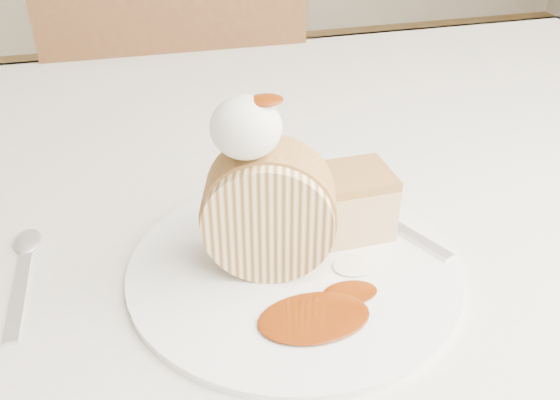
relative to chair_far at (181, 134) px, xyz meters
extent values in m
cube|color=white|center=(0.04, -0.56, 0.19)|extent=(1.40, 0.90, 0.04)
cube|color=white|center=(0.04, -0.11, 0.07)|extent=(1.40, 0.01, 0.28)
cylinder|color=brown|center=(0.66, -0.19, -0.18)|extent=(0.06, 0.06, 0.71)
cube|color=brown|center=(0.00, 0.09, -0.08)|extent=(0.45, 0.45, 0.04)
cube|color=brown|center=(0.00, -0.11, 0.17)|extent=(0.44, 0.05, 0.46)
cylinder|color=brown|center=(0.20, 0.28, -0.32)|extent=(0.04, 0.04, 0.43)
cylinder|color=brown|center=(-0.18, 0.28, -0.32)|extent=(0.04, 0.04, 0.43)
cylinder|color=brown|center=(0.19, -0.10, -0.32)|extent=(0.04, 0.04, 0.43)
cylinder|color=brown|center=(-0.19, -0.10, -0.32)|extent=(0.04, 0.04, 0.43)
cylinder|color=white|center=(0.02, -0.74, 0.22)|extent=(0.30, 0.30, 0.01)
cylinder|color=#FFE7B1|center=(0.00, -0.73, 0.28)|extent=(0.12, 0.09, 0.11)
cube|color=#AE7A42|center=(0.09, -0.70, 0.25)|extent=(0.07, 0.06, 0.05)
ellipsoid|color=white|center=(-0.01, -0.73, 0.35)|extent=(0.06, 0.06, 0.05)
ellipsoid|color=#692404|center=(0.00, -0.73, 0.38)|extent=(0.03, 0.02, 0.01)
cube|color=silver|center=(0.14, -0.71, 0.22)|extent=(0.09, 0.17, 0.00)
cube|color=silver|center=(-0.21, -0.71, 0.22)|extent=(0.03, 0.14, 0.00)
camera|label=1|loc=(-0.10, -1.15, 0.56)|focal=40.00mm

